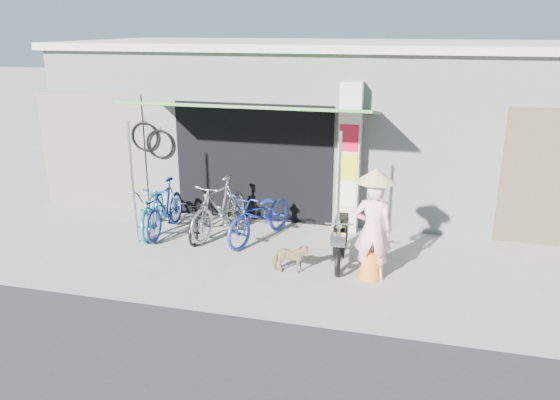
% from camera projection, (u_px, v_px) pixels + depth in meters
% --- Properties ---
extents(ground, '(80.00, 80.00, 0.00)m').
position_uv_depth(ground, '(277.00, 275.00, 9.21)').
color(ground, '#9B968C').
rests_on(ground, ground).
extents(bicycle_shop, '(12.30, 5.30, 3.66)m').
position_uv_depth(bicycle_shop, '(330.00, 119.00, 13.34)').
color(bicycle_shop, '#A9AFA6').
rests_on(bicycle_shop, ground).
extents(shop_pillar, '(0.42, 0.44, 3.00)m').
position_uv_depth(shop_pillar, '(349.00, 159.00, 10.80)').
color(shop_pillar, beige).
rests_on(shop_pillar, ground).
extents(awning, '(4.60, 1.88, 2.72)m').
position_uv_depth(awning, '(252.00, 110.00, 10.15)').
color(awning, '#427132').
rests_on(awning, ground).
extents(neighbour_left, '(2.60, 0.06, 2.60)m').
position_uv_depth(neighbour_left, '(93.00, 151.00, 12.39)').
color(neighbour_left, '#6B665B').
rests_on(neighbour_left, ground).
extents(bike_teal, '(1.13, 2.00, 1.00)m').
position_uv_depth(bike_teal, '(153.00, 208.00, 11.02)').
color(bike_teal, '#1B7A74').
rests_on(bike_teal, ground).
extents(bike_blue, '(0.60, 1.82, 1.08)m').
position_uv_depth(bike_blue, '(165.00, 208.00, 10.90)').
color(bike_blue, navy).
rests_on(bike_blue, ground).
extents(bike_black, '(0.70, 1.61, 0.82)m').
position_uv_depth(bike_black, '(202.00, 217.00, 10.78)').
color(bike_black, black).
rests_on(bike_black, ground).
extents(bike_silver, '(0.98, 1.98, 1.15)m').
position_uv_depth(bike_silver, '(219.00, 207.00, 10.82)').
color(bike_silver, '#B8B9BD').
rests_on(bike_silver, ground).
extents(bike_navy, '(1.30, 2.07, 1.03)m').
position_uv_depth(bike_navy, '(260.00, 215.00, 10.54)').
color(bike_navy, '#21319A').
rests_on(bike_navy, ground).
extents(street_dog, '(0.66, 0.37, 0.53)m').
position_uv_depth(street_dog, '(290.00, 258.00, 9.19)').
color(street_dog, '#A08F54').
rests_on(street_dog, ground).
extents(moped, '(0.47, 1.66, 0.94)m').
position_uv_depth(moped, '(340.00, 239.00, 9.62)').
color(moped, black).
rests_on(moped, ground).
extents(nun, '(0.64, 0.64, 1.88)m').
position_uv_depth(nun, '(373.00, 226.00, 8.82)').
color(nun, '#FFABC0').
rests_on(nun, ground).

